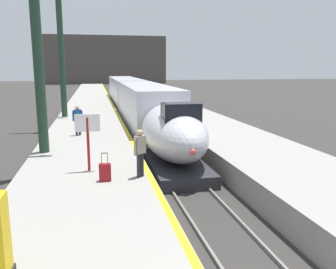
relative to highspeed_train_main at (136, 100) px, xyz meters
The scene contains 13 objects.
platform_left 4.83m from the highspeed_train_main, 151.19° to the right, with size 4.80×110.00×1.05m, color gray.
platform_right 4.83m from the highspeed_train_main, 28.81° to the right, with size 4.80×110.00×1.05m, color gray.
platform_left_safety_stripe 2.98m from the highspeed_train_main, 128.47° to the right, with size 0.20×107.80×0.01m, color yellow.
rail_main_left 2.08m from the highspeed_train_main, 145.14° to the left, with size 0.08×110.00×0.12m, color slate.
rail_main_right 2.08m from the highspeed_train_main, 34.86° to the left, with size 0.08×110.00×0.12m, color slate.
highspeed_train_main is the anchor object (origin of this frame).
station_column_mid 16.62m from the highspeed_train_main, 111.78° to the right, with size 4.00×0.68×9.52m.
station_column_far 8.44m from the highspeed_train_main, 153.28° to the right, with size 4.00×0.68×10.33m.
passenger_near_edge 19.41m from the highspeed_train_main, 96.23° to the right, with size 0.47×0.41×1.69m.
passenger_mid_platform 11.89m from the highspeed_train_main, 112.51° to the right, with size 0.55×0.31×1.69m.
rolling_suitcase 19.80m from the highspeed_train_main, 99.70° to the right, with size 0.40×0.22×0.98m.
departure_info_board 18.60m from the highspeed_train_main, 102.03° to the right, with size 0.90×0.10×2.12m.
terminus_back_wall 75.19m from the highspeed_train_main, 90.00° to the left, with size 36.00×2.00×14.00m, color #4C4742.
Camera 1 is at (-3.58, -3.98, 4.83)m, focal length 37.17 mm.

